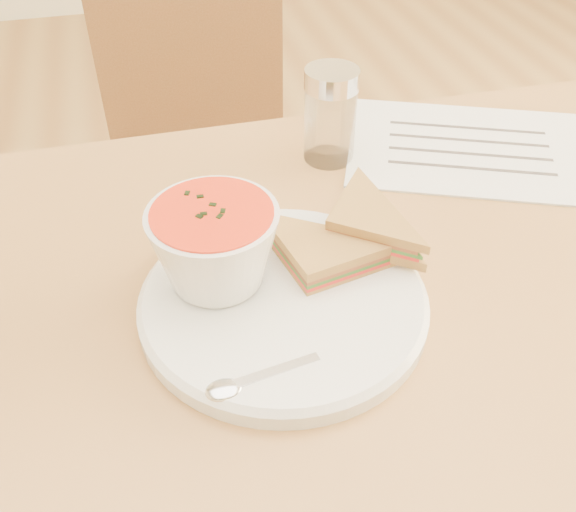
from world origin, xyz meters
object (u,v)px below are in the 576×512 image
object	(u,v)px
chair_far	(193,213)
plate	(283,303)
dining_table	(348,467)
soup_bowl	(215,250)
condiment_shaker	(330,116)

from	to	relation	value
chair_far	plate	xyz separation A→B (m)	(0.03, -0.63, 0.34)
dining_table	plate	world-z (taller)	plate
chair_far	soup_bowl	distance (m)	0.71
soup_bowl	condiment_shaker	xyz separation A→B (m)	(0.19, 0.22, 0.00)
chair_far	soup_bowl	bearing A→B (deg)	101.99
plate	soup_bowl	distance (m)	0.09
dining_table	plate	size ratio (longest dim) A/B	3.52
plate	soup_bowl	bearing A→B (deg)	147.73
dining_table	chair_far	xyz separation A→B (m)	(-0.13, 0.60, 0.04)
dining_table	plate	bearing A→B (deg)	-165.75
chair_far	plate	bearing A→B (deg)	107.40
dining_table	soup_bowl	size ratio (longest dim) A/B	7.97
soup_bowl	condiment_shaker	bearing A→B (deg)	49.93
chair_far	plate	size ratio (longest dim) A/B	2.94
soup_bowl	dining_table	bearing A→B (deg)	-4.03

